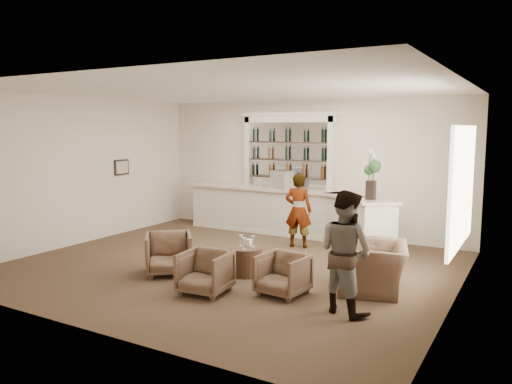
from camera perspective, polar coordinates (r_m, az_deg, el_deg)
ground at (r=9.63m, az=-2.87°, el=-8.42°), size 8.00×8.00×0.00m
room_shell at (r=9.79m, az=0.10°, el=5.73°), size 8.04×7.02×3.32m
bar_counter at (r=12.14m, az=4.13°, el=-2.36°), size 5.72×1.80×1.14m
back_bar_alcove at (r=12.50m, az=3.62°, el=4.65°), size 2.64×0.25×3.00m
cocktail_table at (r=8.99m, az=-1.17°, el=-7.90°), size 0.58×0.58×0.50m
sommelier at (r=10.96m, az=4.86°, el=-2.11°), size 0.66×0.50×1.64m
guest at (r=7.19m, az=10.16°, el=-6.74°), size 1.03×0.92×1.75m
armchair_left at (r=9.15m, az=-9.95°, el=-6.94°), size 1.14×1.14×0.75m
armchair_center at (r=8.04m, az=-5.83°, el=-9.12°), size 0.80×0.82×0.68m
armchair_right at (r=7.94m, az=3.10°, el=-9.39°), size 0.77×0.79×0.65m
armchair_far at (r=8.34m, az=13.25°, el=-8.34°), size 1.32×1.42×0.77m
espresso_machine at (r=12.13m, az=3.13°, el=1.41°), size 0.62×0.57×0.45m
flower_vase at (r=10.55m, az=13.05°, el=2.33°), size 0.28×0.28×1.04m
wine_glass_bar_left at (r=12.46m, az=0.48°, el=1.03°), size 0.07×0.07×0.21m
wine_glass_bar_right at (r=12.20m, az=2.37°, el=0.89°), size 0.07×0.07×0.21m
wine_glass_tbl_a at (r=8.99m, az=-1.74°, el=-5.57°), size 0.07×0.07×0.21m
wine_glass_tbl_b at (r=8.92m, az=-0.36°, el=-5.67°), size 0.07×0.07×0.21m
wine_glass_tbl_c at (r=8.78m, az=-1.39°, el=-5.89°), size 0.07×0.07×0.21m
napkin_holder at (r=9.04m, az=-0.83°, el=-5.79°), size 0.08×0.08×0.12m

